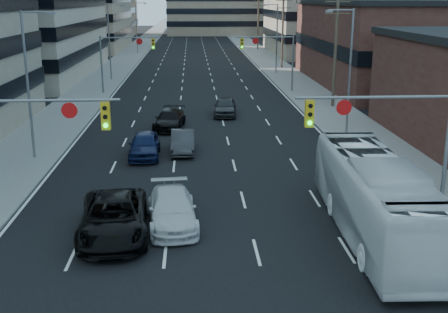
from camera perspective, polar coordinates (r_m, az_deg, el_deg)
name	(u,v)px	position (r m, az deg, el deg)	size (l,w,h in m)	color
road_surface	(194,38)	(144.48, -3.06, 11.90)	(18.00, 300.00, 0.02)	black
sidewalk_left	(148,38)	(144.88, -7.71, 11.82)	(5.00, 300.00, 0.15)	slate
sidewalk_right	(240,38)	(144.98, 1.59, 11.96)	(5.00, 300.00, 0.15)	slate
office_left_far	(71,7)	(116.53, -15.31, 14.40)	(20.00, 30.00, 16.00)	gray
storefront_right_mid	(406,45)	(68.92, 18.03, 10.71)	(20.00, 30.00, 9.00)	#472119
office_right_far	(335,14)	(105.36, 11.17, 14.02)	(22.00, 28.00, 14.00)	gray
bg_block_right	(321,14)	(147.85, 9.80, 14.12)	(22.00, 22.00, 12.00)	gray
signal_near_left	(22,137)	(23.78, -19.83, 1.85)	(6.59, 0.33, 6.00)	slate
signal_near_right	(389,132)	(24.18, 16.40, 2.37)	(6.59, 0.33, 6.00)	slate
signal_far_left	(123,52)	(59.81, -10.17, 10.38)	(6.09, 0.33, 6.00)	slate
signal_far_right	(271,52)	(59.97, 4.81, 10.58)	(6.09, 0.33, 6.00)	slate
utility_pole_block	(336,44)	(51.92, 11.29, 11.17)	(2.20, 0.28, 11.00)	#4C3D2D
utility_pole_midblock	(283,27)	(81.27, 5.99, 12.94)	(2.20, 0.28, 11.00)	#4C3D2D
utility_pole_distant	(258,19)	(110.97, 3.49, 13.72)	(2.20, 0.28, 11.00)	#4C3D2D
streetlight_left_near	(30,78)	(35.80, -19.12, 7.51)	(2.03, 0.22, 9.00)	slate
streetlight_left_mid	(111,38)	(69.98, -11.46, 11.68)	(2.03, 0.22, 9.00)	slate
streetlight_left_far	(137,25)	(104.71, -8.80, 13.06)	(2.03, 0.22, 9.00)	slate
streetlight_right_near	(348,66)	(40.92, 12.48, 8.93)	(2.03, 0.22, 9.00)	slate
streetlight_right_far	(276,35)	(75.10, 5.27, 12.18)	(2.03, 0.22, 9.00)	slate
black_pickup	(114,218)	(24.01, -11.15, -6.12)	(2.77, 6.01, 1.67)	black
white_van	(172,209)	(24.85, -5.28, -5.36)	(2.05, 5.05, 1.47)	silver
transit_bus	(376,198)	(24.18, 15.18, -4.07)	(2.83, 12.10, 3.37)	silver
sedan_blue	(145,145)	(35.65, -8.07, 1.19)	(1.86, 4.63, 1.58)	#0E163A
sedan_grey_center	(183,142)	(36.50, -4.22, 1.50)	(1.48, 4.24, 1.40)	#2D2D2F
sedan_black_far	(170,120)	(43.27, -5.55, 3.75)	(2.01, 4.94, 1.43)	black
sedan_grey_right	(225,106)	(48.00, 0.13, 5.10)	(1.86, 4.61, 1.57)	#2C2C2E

